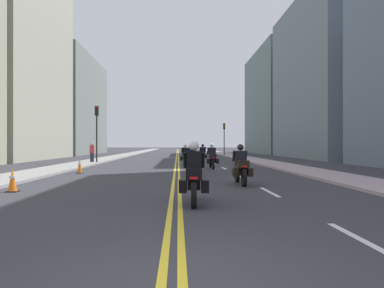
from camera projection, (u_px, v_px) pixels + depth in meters
The scene contains 21 objects.
ground_plane at pixel (177, 155), 51.86m from camera, with size 264.00×264.00×0.00m, color #333239.
sidewalk_left at pixel (125, 155), 51.57m from camera, with size 2.55×144.00×0.12m, color gray.
sidewalk_right at pixel (229, 155), 52.15m from camera, with size 2.55×144.00×0.12m, color #A8939D.
centreline_yellow_inner at pixel (177, 155), 51.86m from camera, with size 0.12×132.00×0.01m, color yellow.
centreline_yellow_outer at pixel (178, 155), 51.87m from camera, with size 0.12×132.00×0.01m, color yellow.
lane_dashes_white at pixel (211, 162), 33.00m from camera, with size 0.14×56.40×0.01m.
building_left_1 at pixel (13, 38), 37.98m from camera, with size 7.59×16.87×25.49m.
building_right_1 at pixel (329, 80), 41.85m from camera, with size 8.11×18.79×18.11m.
building_left_2 at pixel (69, 106), 58.20m from camera, with size 7.98×21.21×15.46m.
building_right_2 at pixel (280, 103), 62.53m from camera, with size 8.65×20.43×17.53m.
motorcycle_0 at pixel (194, 179), 9.62m from camera, with size 0.78×2.21×1.67m.
motorcycle_1 at pixel (241, 168), 14.22m from camera, with size 0.76×2.22×1.60m.
motorcycle_2 at pixel (190, 162), 19.28m from camera, with size 0.77×2.21×1.61m.
motorcycle_3 at pixel (212, 158), 23.52m from camera, with size 0.77×2.27×1.65m.
motorcycle_4 at pixel (185, 156), 28.41m from camera, with size 0.77×2.12×1.60m.
motorcycle_5 at pixel (203, 155), 32.46m from camera, with size 0.78×2.16×1.62m.
traffic_cone_1 at pixel (12, 180), 12.06m from camera, with size 0.37×0.37×0.79m.
traffic_cone_2 at pixel (80, 166), 19.81m from camera, with size 0.34×0.34×0.80m.
traffic_light_near at pixel (97, 124), 29.77m from camera, with size 0.28×0.38×4.74m.
traffic_light_far at pixel (224, 133), 51.27m from camera, with size 0.28×0.38×4.55m.
pedestrian_0 at pixel (92, 152), 30.38m from camera, with size 0.37×0.23×1.74m.
Camera 1 is at (0.07, -3.90, 1.58)m, focal length 33.92 mm.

